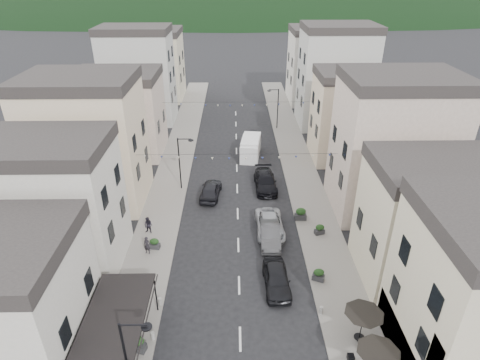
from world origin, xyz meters
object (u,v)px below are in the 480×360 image
object	(u,v)px
parked_car_a	(277,279)
parked_car_b	(270,233)
parked_car_d	(265,181)
pedestrian_a	(147,245)
pedestrian_b	(148,225)
parked_car_c	(270,225)
delivery_van	(251,147)
parked_car_e	(211,190)

from	to	relation	value
parked_car_a	parked_car_b	world-z (taller)	parked_car_a
parked_car_b	parked_car_d	xyz separation A→B (m)	(0.28, 9.57, 0.02)
pedestrian_a	pedestrian_b	xyz separation A→B (m)	(-0.43, 2.93, 0.01)
parked_car_b	parked_car_c	distance (m)	1.38
pedestrian_a	delivery_van	bearing A→B (deg)	78.56
parked_car_b	pedestrian_b	world-z (taller)	pedestrian_b
parked_car_d	delivery_van	xyz separation A→B (m)	(-1.29, 8.20, 0.48)
parked_car_e	delivery_van	distance (m)	11.00
delivery_van	parked_car_e	bearing A→B (deg)	-106.98
parked_car_b	delivery_van	bearing A→B (deg)	94.38
parked_car_a	parked_car_e	distance (m)	14.67
parked_car_a	parked_car_e	bearing A→B (deg)	110.72
delivery_van	pedestrian_a	bearing A→B (deg)	-108.24
pedestrian_b	parked_car_b	bearing A→B (deg)	11.90
delivery_van	pedestrian_b	xyz separation A→B (m)	(-9.89, -16.55, -0.36)
parked_car_b	parked_car_c	world-z (taller)	parked_car_b
parked_car_d	parked_car_e	world-z (taller)	parked_car_e
pedestrian_a	parked_car_d	bearing A→B (deg)	60.84
pedestrian_b	pedestrian_a	bearing A→B (deg)	-63.50
parked_car_a	delivery_van	size ratio (longest dim) A/B	0.82
parked_car_a	parked_car_e	world-z (taller)	parked_car_e
parked_car_c	parked_car_b	bearing A→B (deg)	-95.46
delivery_van	pedestrian_b	distance (m)	19.29
parked_car_e	pedestrian_b	world-z (taller)	pedestrian_b
parked_car_d	pedestrian_b	size ratio (longest dim) A/B	3.41
parked_car_b	parked_car_e	distance (m)	9.58
parked_car_d	delivery_van	world-z (taller)	delivery_van
parked_car_c	parked_car_d	distance (m)	8.19
parked_car_d	parked_car_e	size ratio (longest dim) A/B	1.17
parked_car_a	parked_car_d	world-z (taller)	parked_car_d
pedestrian_a	parked_car_e	bearing A→B (deg)	77.26
parked_car_e	pedestrian_b	size ratio (longest dim) A/B	2.91
parked_car_c	pedestrian_b	size ratio (longest dim) A/B	3.26
parked_car_c	parked_car_d	bearing A→B (deg)	87.38
parked_car_b	delivery_van	world-z (taller)	delivery_van
parked_car_e	pedestrian_a	size ratio (longest dim) A/B	2.93
parked_car_c	parked_car_a	bearing A→B (deg)	-91.87
parked_car_c	pedestrian_a	distance (m)	11.03
pedestrian_a	pedestrian_b	bearing A→B (deg)	112.75
parked_car_e	pedestrian_a	bearing A→B (deg)	69.02
parked_car_b	delivery_van	size ratio (longest dim) A/B	0.83
pedestrian_b	parked_car_d	bearing A→B (deg)	54.99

